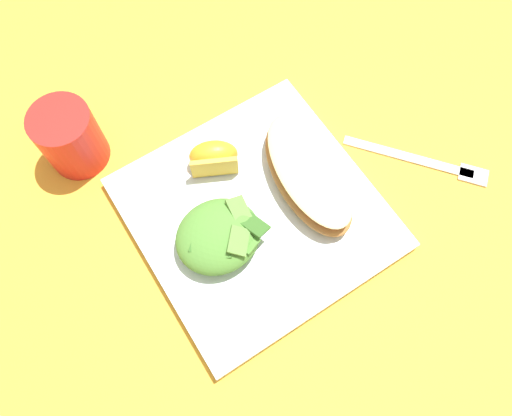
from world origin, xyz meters
TOP-DOWN VIEW (x-y plane):
  - ground at (0.00, 0.00)m, footprint 3.00×3.00m
  - white_plate at (0.00, 0.00)m, footprint 0.28×0.28m
  - cheesy_pizza_bread at (-0.07, -0.00)m, footprint 0.10×0.18m
  - green_salad_pile at (0.06, 0.01)m, footprint 0.10×0.09m
  - orange_wedge_front at (0.01, -0.08)m, footprint 0.07×0.06m
  - metal_fork at (-0.23, 0.06)m, footprint 0.13×0.16m
  - drinking_red_cup at (0.15, -0.20)m, footprint 0.07×0.07m

SIDE VIEW (x-z plane):
  - ground at x=0.00m, z-range 0.00..0.00m
  - metal_fork at x=-0.23m, z-range 0.00..0.01m
  - white_plate at x=0.00m, z-range 0.00..0.02m
  - cheesy_pizza_bread at x=-0.07m, z-range 0.02..0.05m
  - orange_wedge_front at x=0.01m, z-range 0.02..0.06m
  - green_salad_pile at x=0.06m, z-range 0.01..0.06m
  - drinking_red_cup at x=0.15m, z-range 0.00..0.09m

